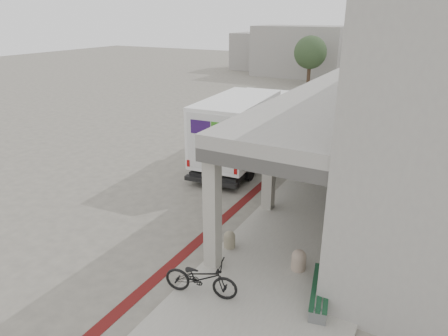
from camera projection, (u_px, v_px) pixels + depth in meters
The scene contains 13 objects.
ground at pixel (211, 204), 15.17m from camera, with size 120.00×120.00×0.00m, color #635D55.
bike_lane_stripe at pixel (257, 190), 16.36m from camera, with size 0.35×40.00×0.01m, color #541110.
sidewalk at pixel (314, 227), 13.36m from camera, with size 4.40×28.00×0.12m, color gray.
transit_building at pixel (433, 112), 14.58m from camera, with size 7.60×17.00×7.00m.
distant_backdrop at pixel (350, 52), 44.86m from camera, with size 28.00×10.00×6.50m.
tree_left at pixel (310, 53), 39.19m from camera, with size 3.20×3.20×4.80m.
tree_mid at pixel (389, 54), 37.71m from camera, with size 3.20×3.20×4.80m.
fedex_truck at pixel (244, 127), 18.88m from camera, with size 2.94×7.83×3.28m.
bench at pixel (320, 290), 9.73m from camera, with size 0.79×1.95×0.45m.
bollard_near at pixel (229, 239), 12.04m from camera, with size 0.35×0.35×0.53m.
bollard_far at pixel (299, 260), 10.97m from camera, with size 0.40×0.40×0.60m.
utility_cabinet at pixel (336, 199), 14.13m from camera, with size 0.43×0.58×0.96m, color slate.
bicycle_black at pixel (201, 278), 9.91m from camera, with size 0.66×1.89×0.99m, color black.
Camera 1 is at (6.95, -11.76, 6.74)m, focal length 32.00 mm.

